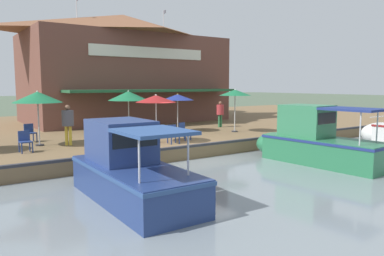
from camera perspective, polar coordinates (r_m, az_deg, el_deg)
ground_plane at (r=16.36m, az=1.18°, el=-4.92°), size 220.00×220.00×0.00m
quay_deck at (r=25.93m, az=-13.20°, el=-0.15°), size 22.00×56.00×0.60m
quay_edge_fender at (r=16.32m, az=0.98°, el=-2.63°), size 0.20×50.40×0.10m
waterfront_restaurant at (r=28.71m, az=-10.28°, el=9.06°), size 9.99×14.41×8.62m
patio_umbrella_far_corner at (r=20.72m, az=-9.68°, el=4.85°), size 2.22×2.22×2.36m
patio_umbrella_mid_patio_right at (r=21.31m, az=6.59°, el=5.35°), size 1.80×1.80×2.44m
patio_umbrella_mid_patio_left at (r=17.26m, az=-5.53°, el=4.43°), size 1.87×1.87×2.24m
patio_umbrella_by_entrance at (r=17.63m, az=-22.48°, el=4.37°), size 2.11×2.11×2.42m
patio_umbrella_back_row at (r=21.40m, az=-2.21°, el=4.69°), size 1.85×1.85×2.17m
cafe_chair_mid_patio at (r=18.10m, az=-1.26°, el=-0.35°), size 0.55×0.55×0.85m
cafe_chair_beside_entrance at (r=16.24m, az=-24.10°, el=-1.73°), size 0.47×0.47×0.85m
cafe_chair_far_corner_seat at (r=17.08m, az=-2.95°, el=-0.78°), size 0.49×0.49×0.85m
cafe_chair_back_row_seat at (r=19.10m, az=-23.47°, el=-0.54°), size 0.52×0.52×0.85m
person_mid_patio at (r=23.76m, az=4.32°, el=2.59°), size 0.46×0.46×1.63m
person_near_entrance at (r=17.33m, az=-18.40°, el=1.19°), size 0.51×0.51×1.79m
motorboat_nearest_quay at (r=10.97m, az=-10.18°, el=-6.23°), size 5.79×1.98×2.17m
motorboat_second_along at (r=16.25m, az=17.68°, el=-2.06°), size 5.86×2.17×2.36m
tree_behind_restaurant at (r=32.69m, az=-7.09°, el=11.45°), size 4.58×4.37×7.77m
tree_upstream_bank at (r=34.98m, az=-3.26°, el=10.30°), size 4.76×4.53×7.33m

